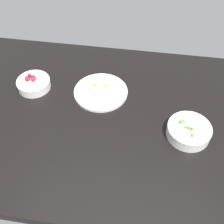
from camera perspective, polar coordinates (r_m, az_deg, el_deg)
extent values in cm
cube|color=black|center=(109.54, 0.00, -1.40)|extent=(158.12, 86.15, 4.00)
cylinder|color=white|center=(116.16, -2.27, 4.05)|extent=(21.92, 21.92, 1.22)
torus|color=#B7B7BC|center=(115.74, -2.28, 4.27)|extent=(19.79, 19.79, 0.50)
ellipsoid|color=white|center=(115.26, -1.05, 4.91)|extent=(4.41, 4.41, 2.43)
sphere|color=yellow|center=(114.52, -1.05, 5.31)|extent=(1.76, 1.76, 1.76)
ellipsoid|color=white|center=(115.62, -3.48, 4.99)|extent=(4.44, 4.44, 2.44)
sphere|color=yellow|center=(114.88, -3.50, 5.39)|extent=(1.77, 1.77, 1.77)
cylinder|color=white|center=(122.18, -15.46, 5.44)|extent=(13.48, 13.48, 3.57)
torus|color=white|center=(121.03, -15.63, 6.06)|extent=(13.74, 13.74, 0.80)
sphere|color=maroon|center=(121.80, -15.58, 6.86)|extent=(1.52, 1.52, 1.52)
sphere|color=maroon|center=(120.89, -15.45, 6.61)|extent=(1.75, 1.75, 1.75)
sphere|color=#59144C|center=(122.68, -16.31, 7.08)|extent=(1.73, 1.73, 1.73)
sphere|color=maroon|center=(121.11, -16.70, 6.48)|extent=(2.13, 2.13, 2.13)
sphere|color=#B2232D|center=(120.34, -15.62, 6.35)|extent=(1.79, 1.79, 1.79)
sphere|color=maroon|center=(120.70, -15.69, 6.47)|extent=(1.77, 1.77, 1.77)
cylinder|color=white|center=(104.04, 15.18, -3.78)|extent=(15.43, 15.43, 4.25)
torus|color=white|center=(102.43, 15.41, -3.05)|extent=(15.61, 15.61, 0.80)
sphere|color=#599E38|center=(101.55, 14.66, -2.95)|extent=(1.03, 1.03, 1.03)
sphere|color=#599E38|center=(101.57, 15.36, -3.03)|extent=(1.29, 1.29, 1.29)
sphere|color=#599E38|center=(102.45, 13.80, -1.87)|extent=(1.59, 1.59, 1.59)
sphere|color=#599E38|center=(101.58, 15.28, -3.13)|extent=(1.01, 1.01, 1.01)
sphere|color=#599E38|center=(101.53, 15.97, -3.27)|extent=(1.24, 1.24, 1.24)
sphere|color=#599E38|center=(99.80, 15.95, -4.49)|extent=(1.21, 1.21, 1.21)
sphere|color=#599E38|center=(103.32, 14.30, -1.67)|extent=(1.07, 1.07, 1.07)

